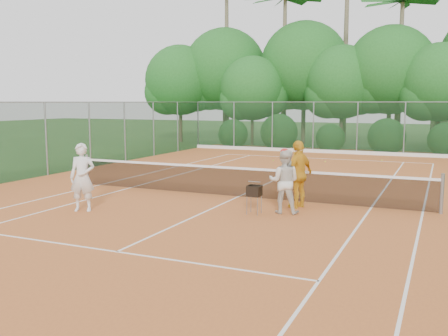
{
  "coord_description": "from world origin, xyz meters",
  "views": [
    {
      "loc": [
        5.92,
        -14.42,
        3.01
      ],
      "look_at": [
        0.06,
        -1.2,
        1.1
      ],
      "focal_mm": 40.0,
      "sensor_mm": 36.0,
      "label": 1
    }
  ],
  "objects_px": {
    "player_white": "(82,177)",
    "player_yellow": "(299,174)",
    "player_center_grp": "(284,181)",
    "ball_hopper": "(254,191)"
  },
  "relations": [
    {
      "from": "player_white",
      "to": "player_yellow",
      "type": "bearing_deg",
      "value": 5.67
    },
    {
      "from": "player_yellow",
      "to": "ball_hopper",
      "type": "height_order",
      "value": "player_yellow"
    },
    {
      "from": "player_white",
      "to": "ball_hopper",
      "type": "bearing_deg",
      "value": -3.3
    },
    {
      "from": "player_yellow",
      "to": "player_center_grp",
      "type": "bearing_deg",
      "value": 10.94
    },
    {
      "from": "player_white",
      "to": "player_center_grp",
      "type": "bearing_deg",
      "value": -1.52
    },
    {
      "from": "player_center_grp",
      "to": "ball_hopper",
      "type": "distance_m",
      "value": 0.86
    },
    {
      "from": "player_white",
      "to": "player_center_grp",
      "type": "height_order",
      "value": "player_white"
    },
    {
      "from": "player_white",
      "to": "player_yellow",
      "type": "xyz_separation_m",
      "value": [
        5.32,
        2.86,
        0.02
      ]
    },
    {
      "from": "player_white",
      "to": "player_yellow",
      "type": "height_order",
      "value": "player_yellow"
    },
    {
      "from": "player_center_grp",
      "to": "ball_hopper",
      "type": "xyz_separation_m",
      "value": [
        -0.7,
        -0.43,
        -0.26
      ]
    }
  ]
}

